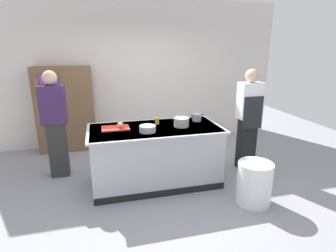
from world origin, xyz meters
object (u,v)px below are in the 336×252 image
onion (120,125)px  stock_pot (181,122)px  mixing_bowl (148,129)px  person_guest (55,122)px  person_chef (249,117)px  bookshelf (65,110)px  sauce_pan (197,118)px  juice_cup (157,121)px  trash_bin (254,183)px

onion → stock_pot: (0.91, -0.08, 0.00)m
mixing_bowl → person_guest: size_ratio=0.14×
person_chef → person_guest: 3.16m
bookshelf → stock_pot: bearing=-44.8°
mixing_bowl → person_guest: person_guest is taller
sauce_pan → mixing_bowl: sauce_pan is taller
person_guest → juice_cup: bearing=72.2°
trash_bin → onion: bearing=150.5°
trash_bin → mixing_bowl: bearing=151.0°
person_chef → person_guest: same height
person_guest → bookshelf: bearing=176.6°
juice_cup → person_guest: person_guest is taller
bookshelf → trash_bin: bearing=-45.9°
sauce_pan → person_guest: bearing=168.6°
person_guest → bookshelf: (0.04, 1.16, -0.06)m
sauce_pan → person_chef: size_ratio=0.12×
sauce_pan → juice_cup: sauce_pan is taller
onion → trash_bin: 2.04m
onion → bookshelf: (-0.94, 1.75, -0.11)m
trash_bin → person_chef: 1.31m
stock_pot → sauce_pan: bearing=34.6°
juice_cup → stock_pot: bearing=-33.9°
person_chef → trash_bin: bearing=167.5°
stock_pot → person_chef: bearing=8.3°
sauce_pan → person_chef: 0.91m
onion → person_chef: person_chef is taller
trash_bin → bookshelf: bookshelf is taller
onion → mixing_bowl: bearing=-31.3°
onion → juice_cup: bearing=14.0°
mixing_bowl → person_guest: 1.57m
juice_cup → bookshelf: bookshelf is taller
stock_pot → person_chef: size_ratio=0.17×
person_guest → sauce_pan: bearing=77.0°
onion → sauce_pan: size_ratio=0.42×
stock_pot → person_guest: (-1.88, 0.67, -0.06)m
sauce_pan → bookshelf: bookshelf is taller
mixing_bowl → person_guest: (-1.34, 0.81, -0.03)m
person_chef → bookshelf: person_chef is taller
juice_cup → trash_bin: (1.10, -1.09, -0.66)m
stock_pot → juice_cup: stock_pot is taller
mixing_bowl → trash_bin: 1.64m
onion → juice_cup: onion is taller
person_guest → person_chef: bearing=79.5°
mixing_bowl → trash_bin: size_ratio=0.40×
stock_pot → sauce_pan: (0.33, 0.23, -0.01)m
stock_pot → sauce_pan: stock_pot is taller
onion → bookshelf: 1.99m
mixing_bowl → trash_bin: (1.31, -0.73, -0.65)m
stock_pot → person_chef: person_chef is taller
bookshelf → person_guest: bearing=-91.8°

